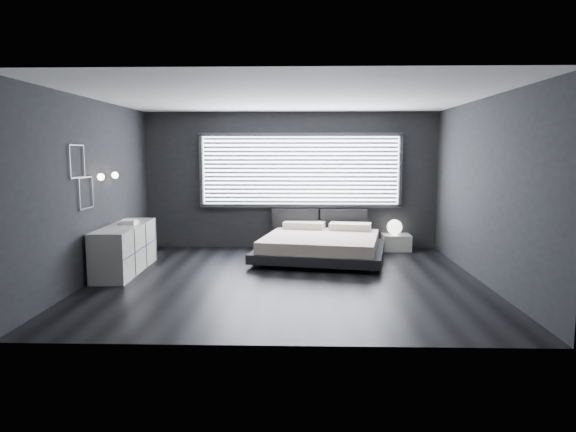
{
  "coord_description": "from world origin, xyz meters",
  "views": [
    {
      "loc": [
        0.25,
        -7.82,
        1.98
      ],
      "look_at": [
        0.0,
        0.85,
        0.9
      ],
      "focal_mm": 32.0,
      "sensor_mm": 36.0,
      "label": 1
    }
  ],
  "objects": [
    {
      "name": "book_stack",
      "position": [
        -2.69,
        0.66,
        0.81
      ],
      "size": [
        0.29,
        0.37,
        0.07
      ],
      "color": "silver",
      "rests_on": "dresser"
    },
    {
      "name": "room",
      "position": [
        0.0,
        0.0,
        1.4
      ],
      "size": [
        6.04,
        6.0,
        2.8
      ],
      "color": "black",
      "rests_on": "ground"
    },
    {
      "name": "window",
      "position": [
        0.2,
        2.7,
        1.61
      ],
      "size": [
        4.14,
        0.09,
        1.52
      ],
      "color": "white",
      "rests_on": "ground"
    },
    {
      "name": "sconce_near",
      "position": [
        -2.88,
        0.05,
        1.6
      ],
      "size": [
        0.18,
        0.11,
        0.11
      ],
      "color": "silver",
      "rests_on": "ground"
    },
    {
      "name": "sconce_far",
      "position": [
        -2.88,
        0.65,
        1.6
      ],
      "size": [
        0.18,
        0.11,
        0.11
      ],
      "color": "silver",
      "rests_on": "ground"
    },
    {
      "name": "wall_art_lower",
      "position": [
        -2.98,
        -0.3,
        1.38
      ],
      "size": [
        0.01,
        0.48,
        0.48
      ],
      "color": "#47474C",
      "rests_on": "ground"
    },
    {
      "name": "bed",
      "position": [
        0.6,
        1.59,
        0.27
      ],
      "size": [
        2.62,
        2.54,
        0.59
      ],
      "color": "black",
      "rests_on": "ground"
    },
    {
      "name": "orb_lamp",
      "position": [
        2.11,
        2.5,
        0.48
      ],
      "size": [
        0.3,
        0.3,
        0.3
      ],
      "primitive_type": "sphere",
      "color": "white",
      "rests_on": "nightstand"
    },
    {
      "name": "headboard",
      "position": [
        0.59,
        2.64,
        0.57
      ],
      "size": [
        1.96,
        0.16,
        0.52
      ],
      "color": "black",
      "rests_on": "ground"
    },
    {
      "name": "dresser",
      "position": [
        -2.7,
        0.51,
        0.39
      ],
      "size": [
        0.61,
        1.97,
        0.78
      ],
      "color": "beige",
      "rests_on": "ground"
    },
    {
      "name": "nightstand",
      "position": [
        2.15,
        2.5,
        0.16
      ],
      "size": [
        0.56,
        0.47,
        0.33
      ],
      "primitive_type": "cube",
      "rotation": [
        0.0,
        0.0,
        0.0
      ],
      "color": "beige",
      "rests_on": "ground"
    },
    {
      "name": "wall_art_upper",
      "position": [
        -2.98,
        -0.55,
        1.85
      ],
      "size": [
        0.01,
        0.48,
        0.48
      ],
      "color": "#47474C",
      "rests_on": "ground"
    }
  ]
}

